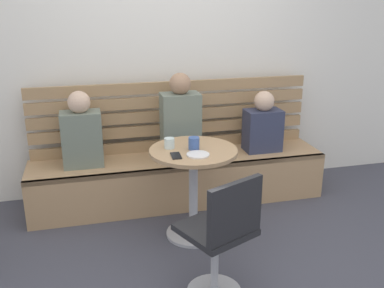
% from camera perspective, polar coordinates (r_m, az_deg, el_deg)
% --- Properties ---
extents(ground, '(8.00, 8.00, 0.00)m').
position_cam_1_polar(ground, '(3.21, 3.23, -16.58)').
color(ground, '#42424C').
extents(back_wall, '(5.20, 0.10, 2.90)m').
position_cam_1_polar(back_wall, '(4.23, -3.17, 13.28)').
color(back_wall, white).
rests_on(back_wall, ground).
extents(booth_bench, '(2.70, 0.52, 0.44)m').
position_cam_1_polar(booth_bench, '(4.11, -1.67, -4.61)').
color(booth_bench, tan).
rests_on(booth_bench, ground).
extents(booth_backrest, '(2.65, 0.04, 0.66)m').
position_cam_1_polar(booth_backrest, '(4.15, -2.47, 3.74)').
color(booth_backrest, '#A68157').
rests_on(booth_backrest, booth_bench).
extents(cafe_table, '(0.68, 0.68, 0.74)m').
position_cam_1_polar(cafe_table, '(3.42, 0.18, -4.18)').
color(cafe_table, '#ADADB2').
rests_on(cafe_table, ground).
extents(white_chair, '(0.53, 0.53, 0.85)m').
position_cam_1_polar(white_chair, '(2.75, 3.95, -11.66)').
color(white_chair, '#ADADB2').
rests_on(white_chair, ground).
extents(person_adult, '(0.34, 0.22, 0.79)m').
position_cam_1_polar(person_adult, '(3.89, -1.52, 2.97)').
color(person_adult, slate).
rests_on(person_adult, booth_bench).
extents(person_child_left, '(0.34, 0.22, 0.58)m').
position_cam_1_polar(person_child_left, '(4.20, 9.22, 2.47)').
color(person_child_left, '#333851').
rests_on(person_child_left, booth_bench).
extents(person_child_middle, '(0.34, 0.22, 0.66)m').
position_cam_1_polar(person_child_middle, '(3.87, -14.20, 1.36)').
color(person_child_middle, slate).
rests_on(person_child_middle, booth_bench).
extents(cup_mug_blue, '(0.08, 0.08, 0.09)m').
position_cam_1_polar(cup_mug_blue, '(3.33, 0.26, 0.09)').
color(cup_mug_blue, '#3D5B9E').
rests_on(cup_mug_blue, cafe_table).
extents(cup_glass_short, '(0.08, 0.08, 0.08)m').
position_cam_1_polar(cup_glass_short, '(3.36, -2.96, 0.11)').
color(cup_glass_short, silver).
rests_on(cup_glass_short, cafe_table).
extents(plate_small, '(0.17, 0.17, 0.01)m').
position_cam_1_polar(plate_small, '(3.21, 0.78, -1.39)').
color(plate_small, white).
rests_on(plate_small, cafe_table).
extents(phone_on_table, '(0.08, 0.14, 0.01)m').
position_cam_1_polar(phone_on_table, '(3.20, -2.11, -1.53)').
color(phone_on_table, black).
rests_on(phone_on_table, cafe_table).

